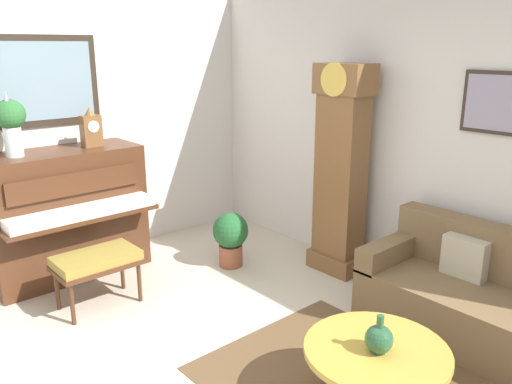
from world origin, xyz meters
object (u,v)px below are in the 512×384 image
object	(u,v)px
coffee_table	(377,352)
mantel_clock	(91,129)
green_jug	(379,339)
piano_bench	(97,262)
couch	(493,306)
potted_plant	(231,236)
piano	(67,213)
flower_vase	(11,121)
grandfather_clock	(340,176)

from	to	relation	value
coffee_table	mantel_clock	world-z (taller)	mantel_clock
mantel_clock	green_jug	world-z (taller)	mantel_clock
piano_bench	couch	bearing A→B (deg)	38.14
mantel_clock	potted_plant	bearing A→B (deg)	47.59
piano_bench	green_jug	xyz separation A→B (m)	(2.38, 0.68, 0.10)
coffee_table	mantel_clock	distance (m)	3.32
piano	flower_vase	distance (m)	1.00
potted_plant	mantel_clock	bearing A→B (deg)	-132.41
flower_vase	potted_plant	size ratio (longest dim) A/B	1.04
piano	grandfather_clock	xyz separation A→B (m)	(1.67, 2.04, 0.34)
couch	coffee_table	distance (m)	1.27
piano_bench	couch	size ratio (longest dim) A/B	0.37
piano	potted_plant	size ratio (longest dim) A/B	2.57
couch	mantel_clock	xyz separation A→B (m)	(-3.29, -1.56, 1.09)
coffee_table	flower_vase	distance (m)	3.51
couch	flower_vase	size ratio (longest dim) A/B	3.28
coffee_table	green_jug	world-z (taller)	green_jug
piano	piano_bench	xyz separation A→B (m)	(0.80, -0.08, -0.22)
green_jug	potted_plant	distance (m)	2.40
couch	piano_bench	bearing A→B (deg)	-141.86
piano_bench	potted_plant	distance (m)	1.38
piano	potted_plant	world-z (taller)	piano
piano	flower_vase	world-z (taller)	flower_vase
grandfather_clock	coffee_table	world-z (taller)	grandfather_clock
grandfather_clock	green_jug	size ratio (longest dim) A/B	8.46
grandfather_clock	flower_vase	world-z (taller)	grandfather_clock
piano	mantel_clock	world-z (taller)	mantel_clock
piano	grandfather_clock	size ratio (longest dim) A/B	0.71
mantel_clock	piano	bearing A→B (deg)	-90.47
potted_plant	coffee_table	bearing A→B (deg)	-16.55
piano	mantel_clock	distance (m)	0.84
flower_vase	piano	bearing A→B (deg)	90.31
piano	mantel_clock	xyz separation A→B (m)	(0.00, 0.32, 0.78)
flower_vase	grandfather_clock	bearing A→B (deg)	55.62
mantel_clock	potted_plant	size ratio (longest dim) A/B	0.68
piano	piano_bench	size ratio (longest dim) A/B	2.06
couch	coffee_table	size ratio (longest dim) A/B	2.16
piano	flower_vase	size ratio (longest dim) A/B	2.48
coffee_table	green_jug	size ratio (longest dim) A/B	3.67
mantel_clock	green_jug	xyz separation A→B (m)	(3.18, 0.28, -0.89)
couch	flower_vase	distance (m)	4.19
piano	mantel_clock	bearing A→B (deg)	89.53
piano	couch	distance (m)	3.80
piano_bench	green_jug	size ratio (longest dim) A/B	2.92
mantel_clock	potted_plant	xyz separation A→B (m)	(0.89, 0.98, -1.08)
piano	coffee_table	xyz separation A→B (m)	(3.15, 0.62, -0.23)
mantel_clock	green_jug	bearing A→B (deg)	5.00
coffee_table	grandfather_clock	bearing A→B (deg)	136.44
piano	potted_plant	distance (m)	1.60
potted_plant	green_jug	bearing A→B (deg)	-16.98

